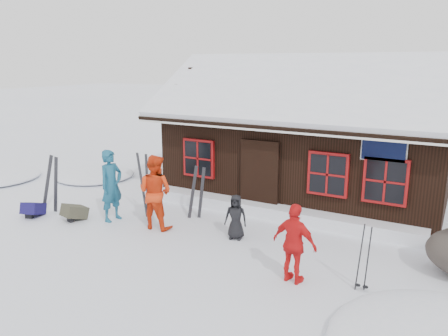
{
  "coord_description": "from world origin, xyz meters",
  "views": [
    {
      "loc": [
        5.76,
        -8.24,
        4.12
      ],
      "look_at": [
        0.06,
        1.9,
        1.3
      ],
      "focal_mm": 35.0,
      "sensor_mm": 36.0,
      "label": 1
    }
  ],
  "objects": [
    {
      "name": "skier_orange_left",
      "position": [
        -0.91,
        0.09,
        0.95
      ],
      "size": [
        0.97,
        0.77,
        1.9
      ],
      "primitive_type": "imported",
      "rotation": [
        0.0,
        0.0,
        3.2
      ],
      "color": "red",
      "rests_on": "ground"
    },
    {
      "name": "backpack_olive",
      "position": [
        -3.15,
        -0.56,
        0.16
      ],
      "size": [
        0.56,
        0.67,
        0.32
      ],
      "primitive_type": "cube",
      "rotation": [
        0.0,
        0.0,
        -0.21
      ],
      "color": "#3D3B2B",
      "rests_on": "ground"
    },
    {
      "name": "ski_pair_right",
      "position": [
        -0.36,
        1.18,
        0.7
      ],
      "size": [
        0.53,
        0.2,
        1.5
      ],
      "rotation": [
        0.0,
        0.0,
        0.23
      ],
      "color": "black",
      "rests_on": "ground"
    },
    {
      "name": "ground",
      "position": [
        0.0,
        0.0,
        0.0
      ],
      "size": [
        120.0,
        120.0,
        0.0
      ],
      "primitive_type": "plane",
      "color": "white",
      "rests_on": "ground"
    },
    {
      "name": "ski_pair_left",
      "position": [
        -4.14,
        -0.41,
        0.81
      ],
      "size": [
        0.7,
        0.28,
        1.7
      ],
      "rotation": [
        0.0,
        0.0,
        0.21
      ],
      "color": "black",
      "rests_on": "ground"
    },
    {
      "name": "snow_drift",
      "position": [
        1.5,
        2.25,
        0.17
      ],
      "size": [
        7.6,
        0.6,
        0.35
      ],
      "primitive_type": "cube",
      "color": "white",
      "rests_on": "ground"
    },
    {
      "name": "skier_teal",
      "position": [
        -2.26,
        -0.04,
        0.96
      ],
      "size": [
        0.51,
        0.73,
        1.92
      ],
      "primitive_type": "imported",
      "rotation": [
        0.0,
        0.0,
        1.49
      ],
      "color": "#17526F",
      "rests_on": "ground"
    },
    {
      "name": "backpack_blue",
      "position": [
        -4.33,
        -0.92,
        0.16
      ],
      "size": [
        0.6,
        0.69,
        0.31
      ],
      "primitive_type": "cube",
      "rotation": [
        0.0,
        0.0,
        0.35
      ],
      "color": "#161149",
      "rests_on": "ground"
    },
    {
      "name": "skier_crouched",
      "position": [
        1.2,
        0.45,
        0.54
      ],
      "size": [
        0.6,
        0.47,
        1.09
      ],
      "primitive_type": "imported",
      "rotation": [
        0.0,
        0.0,
        0.26
      ],
      "color": "black",
      "rests_on": "ground"
    },
    {
      "name": "ski_poles",
      "position": [
        4.39,
        -0.58,
        0.62
      ],
      "size": [
        0.24,
        0.12,
        1.32
      ],
      "color": "black",
      "rests_on": "ground"
    },
    {
      "name": "mountain_hut",
      "position": [
        1.5,
        4.98,
        1.58
      ],
      "size": [
        8.9,
        6.09,
        4.42
      ],
      "color": "black",
      "rests_on": "ground"
    },
    {
      "name": "skier_orange_right",
      "position": [
        3.17,
        -0.9,
        0.78
      ],
      "size": [
        0.97,
        0.54,
        1.57
      ],
      "primitive_type": "imported",
      "rotation": [
        0.0,
        0.0,
        2.97
      ],
      "color": "red",
      "rests_on": "ground"
    },
    {
      "name": "ski_pair_mid",
      "position": [
        -1.6,
        0.52,
        0.87
      ],
      "size": [
        0.58,
        0.3,
        1.83
      ],
      "rotation": [
        0.0,
        0.0,
        -0.44
      ],
      "color": "black",
      "rests_on": "ground"
    },
    {
      "name": "snow_mounds",
      "position": [
        1.65,
        1.86,
        0.0
      ],
      "size": [
        20.6,
        13.2,
        0.48
      ],
      "color": "white",
      "rests_on": "ground"
    }
  ]
}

